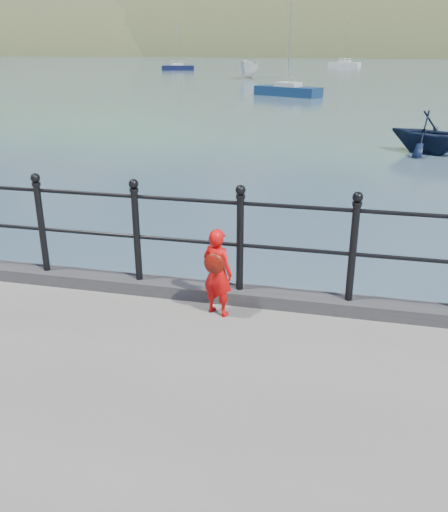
% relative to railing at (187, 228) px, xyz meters
% --- Properties ---
extents(ground, '(600.00, 600.00, 0.00)m').
position_rel_railing_xyz_m(ground, '(-0.00, 0.15, -1.82)').
color(ground, '#2D4251').
rests_on(ground, ground).
extents(kerb, '(60.00, 0.30, 0.15)m').
position_rel_railing_xyz_m(kerb, '(-0.00, -0.00, -0.75)').
color(kerb, '#28282B').
rests_on(kerb, quay).
extents(railing, '(18.11, 0.11, 1.20)m').
position_rel_railing_xyz_m(railing, '(0.00, 0.00, 0.00)').
color(railing, black).
rests_on(railing, kerb).
extents(far_shore, '(830.00, 200.00, 156.00)m').
position_rel_railing_xyz_m(far_shore, '(38.34, 239.56, -24.39)').
color(far_shore, '#333A21').
rests_on(far_shore, ground).
extents(child, '(0.41, 0.35, 0.96)m').
position_rel_railing_xyz_m(child, '(0.43, -0.36, -0.33)').
color(child, red).
rests_on(child, quay).
extents(launch_white, '(2.07, 5.27, 2.02)m').
position_rel_railing_xyz_m(launch_white, '(-10.43, 58.20, -0.81)').
color(launch_white, silver).
rests_on(launch_white, ground).
extents(launch_navy, '(3.73, 3.58, 1.51)m').
position_rel_railing_xyz_m(launch_navy, '(4.36, 15.38, -1.07)').
color(launch_navy, black).
rests_on(launch_navy, ground).
extents(sailboat_deep, '(5.59, 3.43, 8.06)m').
position_rel_railing_xyz_m(sailboat_deep, '(-0.73, 95.41, -1.48)').
color(sailboat_deep, beige).
rests_on(sailboat_deep, ground).
extents(sailboat_port, '(5.39, 3.78, 7.64)m').
position_rel_railing_xyz_m(sailboat_port, '(-3.37, 37.18, -1.48)').
color(sailboat_port, navy).
rests_on(sailboat_port, ground).
extents(sailboat_left, '(4.96, 2.72, 6.94)m').
position_rel_railing_xyz_m(sailboat_left, '(-24.36, 75.50, -1.48)').
color(sailboat_left, black).
rests_on(sailboat_left, ground).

